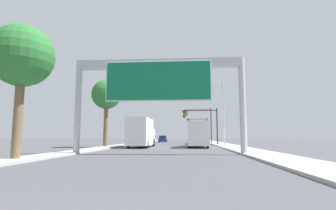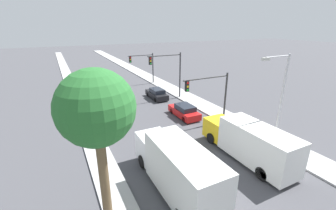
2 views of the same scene
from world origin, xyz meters
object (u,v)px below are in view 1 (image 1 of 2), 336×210
at_px(truck_box_primary, 142,133).
at_px(traffic_light_far_intersection, 200,125).
at_px(palm_tree_background, 106,95).
at_px(car_near_left, 194,140).
at_px(car_near_center, 163,139).
at_px(car_mid_left, 195,140).
at_px(sign_gantry, 158,81).
at_px(truck_box_secondary, 197,135).
at_px(street_lamp_right, 220,108).
at_px(traffic_light_near_intersection, 204,120).
at_px(traffic_light_mid_block, 203,119).
at_px(palm_tree_foreground, 22,57).

distance_m(truck_box_primary, traffic_light_far_intersection, 28.87).
bearing_deg(palm_tree_background, car_near_left, 58.66).
height_order(car_near_center, palm_tree_background, palm_tree_background).
relative_size(truck_box_primary, palm_tree_background, 1.03).
height_order(car_mid_left, car_near_center, car_near_center).
height_order(sign_gantry, truck_box_secondary, sign_gantry).
bearing_deg(palm_tree_background, truck_box_primary, 4.06).
xyz_separation_m(sign_gantry, traffic_light_far_intersection, (5.16, 40.13, -1.89)).
bearing_deg(truck_box_secondary, palm_tree_background, -175.21).
bearing_deg(car_near_left, street_lamp_right, -80.56).
bearing_deg(traffic_light_near_intersection, car_near_center, 111.09).
relative_size(truck_box_secondary, traffic_light_near_intersection, 1.56).
bearing_deg(truck_box_secondary, street_lamp_right, 3.93).
relative_size(car_near_center, palm_tree_background, 0.53).
xyz_separation_m(truck_box_primary, traffic_light_far_intersection, (8.66, 27.47, 2.02)).
xyz_separation_m(truck_box_secondary, traffic_light_mid_block, (1.67, 16.82, 2.97)).
height_order(traffic_light_mid_block, palm_tree_foreground, palm_tree_foreground).
distance_m(car_mid_left, truck_box_secondary, 10.08).
height_order(sign_gantry, palm_tree_background, palm_tree_background).
bearing_deg(truck_box_primary, street_lamp_right, 4.86).
relative_size(traffic_light_near_intersection, traffic_light_far_intersection, 1.01).
bearing_deg(traffic_light_far_intersection, traffic_light_mid_block, -89.97).
relative_size(traffic_light_near_intersection, palm_tree_foreground, 0.70).
height_order(truck_box_secondary, street_lamp_right, street_lamp_right).
bearing_deg(palm_tree_background, car_near_center, 81.26).
bearing_deg(traffic_light_mid_block, car_near_center, 126.57).
bearing_deg(truck_box_primary, traffic_light_far_intersection, 72.50).
xyz_separation_m(sign_gantry, palm_tree_background, (-8.03, 12.34, 0.91)).
height_order(traffic_light_near_intersection, street_lamp_right, street_lamp_right).
height_order(traffic_light_mid_block, traffic_light_far_intersection, traffic_light_mid_block).
relative_size(car_mid_left, palm_tree_foreground, 0.58).
bearing_deg(car_near_left, palm_tree_foreground, -106.65).
bearing_deg(car_near_center, street_lamp_right, -70.62).
relative_size(sign_gantry, car_near_left, 2.91).
bearing_deg(traffic_light_far_intersection, truck_box_secondary, -93.54).
height_order(car_near_center, traffic_light_near_intersection, traffic_light_near_intersection).
xyz_separation_m(traffic_light_far_intersection, street_lamp_right, (1.29, -26.62, 1.15)).
bearing_deg(street_lamp_right, car_mid_left, 106.71).
height_order(car_mid_left, traffic_light_mid_block, traffic_light_mid_block).
bearing_deg(car_near_left, truck_box_secondary, -90.00).
height_order(car_near_center, truck_box_secondary, truck_box_secondary).
distance_m(truck_box_primary, palm_tree_background, 6.62).
bearing_deg(truck_box_secondary, traffic_light_near_intersection, 78.71).
bearing_deg(truck_box_primary, traffic_light_mid_block, 63.61).
relative_size(sign_gantry, truck_box_primary, 1.51).
height_order(palm_tree_foreground, palm_tree_background, palm_tree_background).
bearing_deg(traffic_light_far_intersection, car_near_left, -100.61).
height_order(sign_gantry, car_near_center, sign_gantry).
bearing_deg(palm_tree_background, traffic_light_mid_block, 53.44).
bearing_deg(street_lamp_right, traffic_light_far_intersection, 92.78).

